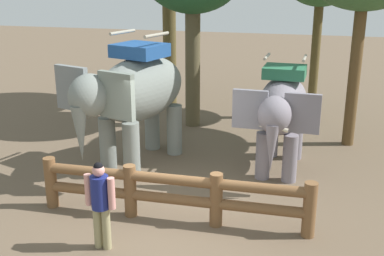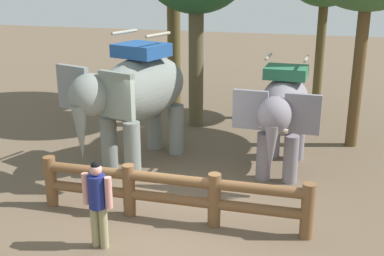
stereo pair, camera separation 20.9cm
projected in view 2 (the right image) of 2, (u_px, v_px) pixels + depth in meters
The scene contains 5 objects.
ground_plane at pixel (174, 215), 9.50m from camera, with size 60.00×60.00×0.00m, color brown.
log_fence at pixel (171, 191), 9.14m from camera, with size 5.30×0.34×1.05m.
elephant_near_left at pixel (136, 93), 11.51m from camera, with size 2.60×3.85×3.22m.
elephant_center at pixel (283, 110), 11.13m from camera, with size 1.82×3.18×2.73m.
tourist_woman_in_black at pixel (98, 199), 8.15m from camera, with size 0.56×0.33×1.58m.
Camera 2 is at (2.65, -8.10, 4.55)m, focal length 45.35 mm.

